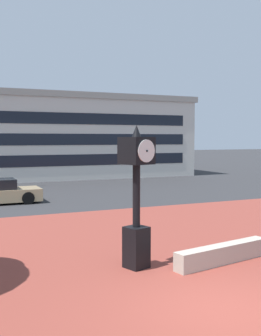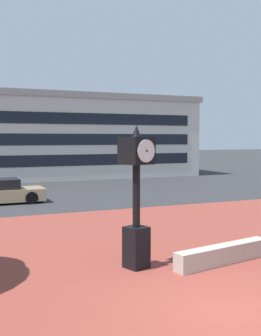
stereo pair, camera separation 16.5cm
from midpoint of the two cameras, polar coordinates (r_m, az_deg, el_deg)
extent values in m
plane|color=#2D2D30|center=(8.88, 13.39, -18.37)|extent=(200.00, 200.00, 0.00)
cube|color=brown|center=(12.03, 2.07, -12.21)|extent=(44.00, 15.75, 0.01)
cube|color=#ADA393|center=(11.81, 12.98, -11.39)|extent=(3.22, 0.97, 0.50)
cube|color=black|center=(11.07, 1.24, -10.76)|extent=(0.67, 0.67, 1.08)
cylinder|color=black|center=(10.80, 1.25, -3.79)|extent=(0.20, 0.20, 1.63)
cube|color=black|center=(10.71, 1.26, 2.39)|extent=(0.88, 0.88, 0.70)
cylinder|color=white|center=(10.98, -0.04, 2.43)|extent=(0.55, 0.21, 0.57)
sphere|color=black|center=(10.99, -0.11, 2.43)|extent=(0.05, 0.05, 0.05)
cylinder|color=white|center=(10.44, 2.61, 2.34)|extent=(0.55, 0.21, 0.57)
sphere|color=black|center=(10.43, 2.69, 2.34)|extent=(0.05, 0.05, 0.05)
cone|color=black|center=(10.71, 1.26, 5.08)|extent=(0.24, 0.24, 0.31)
cube|color=tan|center=(22.78, -16.59, -3.53)|extent=(4.01, 1.80, 0.64)
cube|color=black|center=(22.69, -17.12, -2.14)|extent=(1.85, 1.54, 0.56)
cylinder|color=black|center=(23.79, -13.84, -3.45)|extent=(0.64, 0.22, 0.64)
cylinder|color=black|center=(22.15, -13.13, -3.99)|extent=(0.64, 0.22, 0.64)
cube|color=beige|center=(39.64, -11.31, 3.86)|extent=(25.01, 13.02, 6.62)
cube|color=gray|center=(39.80, -11.38, 9.00)|extent=(25.51, 13.28, 0.50)
cube|color=black|center=(33.32, -8.95, 1.03)|extent=(22.51, 0.04, 0.90)
cube|color=black|center=(33.28, -8.98, 3.88)|extent=(22.51, 0.04, 0.90)
cube|color=black|center=(33.32, -9.01, 6.72)|extent=(22.51, 0.04, 0.90)
camera|label=1|loc=(0.08, -89.56, 0.03)|focal=44.68mm
camera|label=2|loc=(0.08, 90.44, -0.03)|focal=44.68mm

